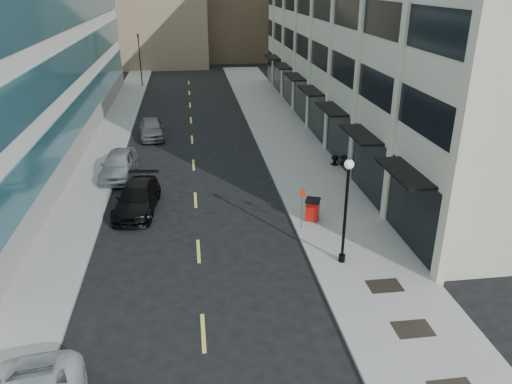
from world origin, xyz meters
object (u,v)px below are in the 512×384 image
object	(u,v)px
lamppost	(346,202)
urn_planter	(335,159)
car_silver_sedan	(119,164)
trash_bin	(313,209)
car_black_pickup	(137,198)
car_grey_sedan	(152,128)
sign_post	(302,202)
traffic_signal	(138,37)

from	to	relation	value
lamppost	urn_planter	bearing A→B (deg)	75.49
car_silver_sedan	trash_bin	world-z (taller)	car_silver_sedan
car_black_pickup	lamppost	bearing A→B (deg)	-30.60
car_black_pickup	car_grey_sedan	size ratio (longest dim) A/B	1.13
car_silver_sedan	lamppost	xyz separation A→B (m)	(11.20, -12.47, 2.23)
sign_post	lamppost	bearing A→B (deg)	-56.44
traffic_signal	sign_post	world-z (taller)	traffic_signal
traffic_signal	car_grey_sedan	world-z (taller)	traffic_signal
car_black_pickup	car_silver_sedan	xyz separation A→B (m)	(-1.60, 5.44, 0.09)
sign_post	urn_planter	distance (m)	9.96
car_black_pickup	car_grey_sedan	distance (m)	14.02
sign_post	urn_planter	xyz separation A→B (m)	(4.30, 8.92, -1.06)
lamppost	car_black_pickup	bearing A→B (deg)	143.80
trash_bin	lamppost	world-z (taller)	lamppost
car_grey_sedan	trash_bin	xyz separation A→B (m)	(9.27, -16.74, 0.00)
lamppost	sign_post	world-z (taller)	lamppost
car_grey_sedan	sign_post	size ratio (longest dim) A/B	2.02
car_black_pickup	sign_post	xyz separation A→B (m)	(8.50, -3.58, 0.88)
car_black_pickup	car_grey_sedan	world-z (taller)	car_grey_sedan
car_grey_sedan	trash_bin	bearing A→B (deg)	-66.09
car_black_pickup	urn_planter	size ratio (longest dim) A/B	7.53
trash_bin	car_grey_sedan	bearing A→B (deg)	141.37
traffic_signal	car_grey_sedan	size ratio (longest dim) A/B	1.51
sign_post	car_grey_sedan	bearing A→B (deg)	131.64
sign_post	traffic_signal	bearing A→B (deg)	121.49
trash_bin	traffic_signal	bearing A→B (deg)	129.44
urn_planter	lamppost	bearing A→B (deg)	-104.51
car_black_pickup	sign_post	distance (m)	9.26
traffic_signal	sign_post	size ratio (longest dim) A/B	3.05
trash_bin	urn_planter	size ratio (longest dim) A/B	1.72
traffic_signal	car_grey_sedan	xyz separation A→B (m)	(2.30, -21.00, -4.93)
traffic_signal	sign_post	xyz separation A→B (m)	(10.80, -38.60, -4.08)
trash_bin	lamppost	distance (m)	4.88
car_silver_sedan	urn_planter	size ratio (longest dim) A/B	7.21
car_grey_sedan	lamppost	xyz separation A→B (m)	(9.60, -21.04, 2.29)
car_black_pickup	urn_planter	bearing A→B (deg)	28.24
car_grey_sedan	lamppost	world-z (taller)	lamppost
car_silver_sedan	car_grey_sedan	bearing A→B (deg)	82.97
traffic_signal	sign_post	bearing A→B (deg)	-74.37
car_silver_sedan	trash_bin	xyz separation A→B (m)	(10.87, -8.17, -0.06)
lamppost	sign_post	xyz separation A→B (m)	(-1.10, 3.45, -1.44)
traffic_signal	car_silver_sedan	distance (m)	29.98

